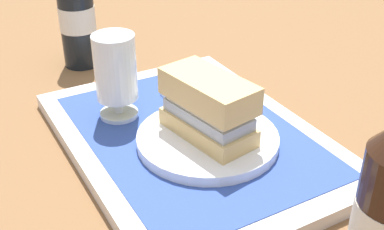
{
  "coord_description": "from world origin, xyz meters",
  "views": [
    {
      "loc": [
        -0.51,
        0.29,
        0.39
      ],
      "look_at": [
        0.0,
        0.0,
        0.05
      ],
      "focal_mm": 46.77,
      "sensor_mm": 36.0,
      "label": 1
    }
  ],
  "objects_px": {
    "plate": "(208,139)",
    "sandwich": "(206,105)",
    "beer_glass": "(116,73)",
    "beer_bottle": "(76,11)"
  },
  "relations": [
    {
      "from": "plate",
      "to": "sandwich",
      "type": "relative_size",
      "value": 1.36
    },
    {
      "from": "sandwich",
      "to": "beer_glass",
      "type": "distance_m",
      "value": 0.15
    },
    {
      "from": "plate",
      "to": "beer_glass",
      "type": "height_order",
      "value": "beer_glass"
    },
    {
      "from": "beer_glass",
      "to": "beer_bottle",
      "type": "distance_m",
      "value": 0.25
    },
    {
      "from": "sandwich",
      "to": "beer_bottle",
      "type": "xyz_separation_m",
      "value": [
        0.37,
        0.05,
        0.03
      ]
    },
    {
      "from": "plate",
      "to": "beer_bottle",
      "type": "height_order",
      "value": "beer_bottle"
    },
    {
      "from": "sandwich",
      "to": "beer_glass",
      "type": "bearing_deg",
      "value": 20.51
    },
    {
      "from": "plate",
      "to": "beer_bottle",
      "type": "distance_m",
      "value": 0.39
    },
    {
      "from": "plate",
      "to": "beer_glass",
      "type": "bearing_deg",
      "value": 30.16
    },
    {
      "from": "plate",
      "to": "beer_bottle",
      "type": "relative_size",
      "value": 0.71
    }
  ]
}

